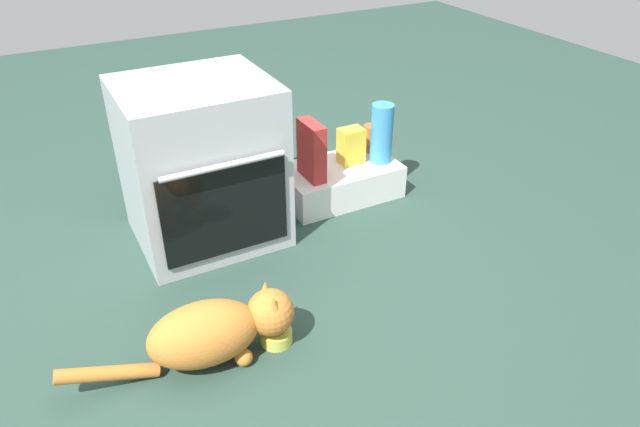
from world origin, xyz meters
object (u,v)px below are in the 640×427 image
sauce_jar (371,138)px  snack_bag (351,146)px  oven (202,164)px  pantry_cabinet (339,181)px  cereal_box (312,151)px  food_bowl (276,335)px  cat (216,330)px  water_bottle (382,133)px

sauce_jar → snack_bag: bearing=-156.8°
oven → pantry_cabinet: bearing=2.4°
oven → cereal_box: oven is taller
food_bowl → oven: bearing=88.7°
food_bowl → cereal_box: (0.54, 0.77, 0.28)m
cat → oven: bearing=78.9°
food_bowl → cereal_box: bearing=54.9°
oven → cat: oven is taller
cat → cereal_box: size_ratio=2.85×
pantry_cabinet → food_bowl: size_ratio=5.02×
cat → cereal_box: 1.08m
cereal_box → snack_bag: (0.25, 0.05, -0.05)m
food_bowl → cat: (-0.21, 0.02, 0.10)m
pantry_cabinet → cat: size_ratio=0.73×
water_bottle → oven: bearing=179.1°
water_bottle → sauce_jar: bearing=80.6°
food_bowl → sauce_jar: bearing=43.3°
pantry_cabinet → food_bowl: (-0.72, -0.81, -0.05)m
snack_bag → water_bottle: bearing=-22.4°
food_bowl → water_bottle: 1.24m
pantry_cabinet → cereal_box: bearing=-168.1°
oven → cat: size_ratio=0.90×
pantry_cabinet → sauce_jar: size_ratio=4.15×
water_bottle → cereal_box: bearing=179.0°
oven → water_bottle: 0.91m
cat → food_bowl: bearing=0.0°
water_bottle → food_bowl: bearing=-140.4°
oven → food_bowl: (-0.02, -0.78, -0.33)m
cereal_box → water_bottle: bearing=-1.0°
food_bowl → sauce_jar: 1.32m
cat → sauce_jar: size_ratio=5.70×
cereal_box → cat: bearing=-135.0°
sauce_jar → water_bottle: bearing=-99.4°
pantry_cabinet → snack_bag: size_ratio=3.23×
snack_bag → water_bottle: 0.16m
water_bottle → sauce_jar: (0.02, 0.13, -0.08)m
cat → snack_bag: 1.29m
pantry_cabinet → snack_bag: bearing=10.8°
snack_bag → water_bottle: size_ratio=0.60×
food_bowl → cereal_box: cereal_box is taller
pantry_cabinet → water_bottle: (0.21, -0.04, 0.23)m
food_bowl → water_bottle: size_ratio=0.39×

